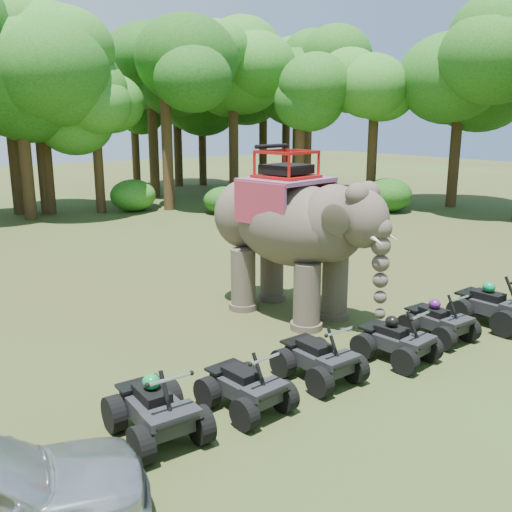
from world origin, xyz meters
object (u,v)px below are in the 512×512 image
Objects in this scene: atv_0 at (156,400)px; atv_2 at (319,351)px; atv_1 at (245,379)px; atv_4 at (439,315)px; elephant at (289,232)px; atv_5 at (494,299)px; atv_3 at (397,334)px.

atv_0 reaches higher than atv_2.
atv_1 is 5.49m from atv_4.
atv_0 is at bearing 178.33° from atv_2.
atv_0 is 3.49m from atv_2.
atv_1 is at bearing -178.11° from atv_2.
atv_2 is 3.67m from atv_4.
atv_2 is (-1.98, -3.38, -1.56)m from elephant.
atv_4 is 0.86× the size of atv_5.
atv_2 is at bearing 179.18° from atv_4.
atv_4 is at bearing -2.56° from atv_2.
atv_3 is (1.94, -0.28, -0.02)m from atv_2.
atv_5 is at bearing -4.65° from atv_2.
atv_2 is at bearing -130.57° from elephant.
elephant is 6.61m from atv_0.
atv_5 is at bearing -0.06° from atv_0.
atv_0 is at bearing 174.41° from atv_5.
atv_1 is (-3.81, -3.50, -1.58)m from elephant.
atv_2 is (3.49, 0.00, -0.03)m from atv_0.
atv_3 is 3.57m from atv_5.
atv_0 reaches higher than atv_4.
atv_5 is (7.34, -0.17, 0.08)m from atv_1.
atv_3 is at bearing -100.85° from elephant.
atv_4 is at bearing 0.25° from atv_3.
atv_5 reaches higher than atv_0.
atv_3 is (-0.04, -3.67, -1.58)m from elephant.
elephant is at bearing 57.95° from atv_2.
atv_1 is 3.77m from atv_3.
atv_2 is 1.96m from atv_3.
atv_0 is 1.09× the size of atv_1.
atv_1 is at bearing 174.88° from atv_5.
atv_0 is 5.44m from atv_3.
atv_0 is 7.15m from atv_4.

